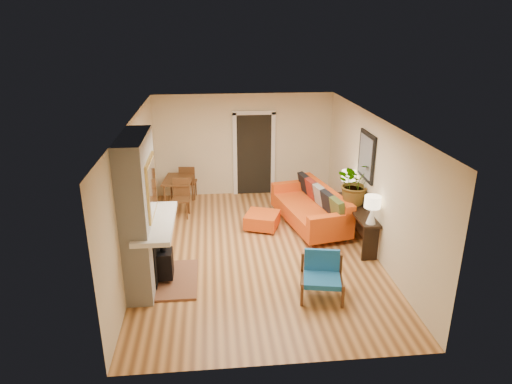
# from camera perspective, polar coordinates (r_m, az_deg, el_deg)

# --- Properties ---
(room_shell) EXTENTS (6.50, 6.50, 6.50)m
(room_shell) POSITION_cam_1_polar(r_m,az_deg,el_deg) (11.16, 1.85, 4.88)
(room_shell) COLOR tan
(room_shell) RESTS_ON ground
(fireplace) EXTENTS (1.09, 1.68, 2.60)m
(fireplace) POSITION_cam_1_polar(r_m,az_deg,el_deg) (7.72, -14.05, -2.98)
(fireplace) COLOR white
(fireplace) RESTS_ON ground
(sofa) EXTENTS (1.43, 2.46, 0.91)m
(sofa) POSITION_cam_1_polar(r_m,az_deg,el_deg) (10.14, 7.15, -1.94)
(sofa) COLOR silver
(sofa) RESTS_ON ground
(ottoman) EXTENTS (0.87, 0.87, 0.34)m
(ottoman) POSITION_cam_1_polar(r_m,az_deg,el_deg) (9.94, 0.77, -3.48)
(ottoman) COLOR silver
(ottoman) RESTS_ON ground
(blue_chair) EXTENTS (0.80, 0.78, 0.71)m
(blue_chair) POSITION_cam_1_polar(r_m,az_deg,el_deg) (7.65, 8.23, -9.95)
(blue_chair) COLOR brown
(blue_chair) RESTS_ON ground
(dining_table) EXTENTS (0.81, 1.66, 0.88)m
(dining_table) POSITION_cam_1_polar(r_m,az_deg,el_deg) (11.11, -9.30, 0.96)
(dining_table) COLOR brown
(dining_table) RESTS_ON ground
(console_table) EXTENTS (0.34, 1.85, 0.72)m
(console_table) POSITION_cam_1_polar(r_m,az_deg,el_deg) (9.47, 12.55, -2.76)
(console_table) COLOR black
(console_table) RESTS_ON ground
(lamp_near) EXTENTS (0.30, 0.30, 0.54)m
(lamp_near) POSITION_cam_1_polar(r_m,az_deg,el_deg) (8.63, 14.33, -1.77)
(lamp_near) COLOR white
(lamp_near) RESTS_ON console_table
(lamp_far) EXTENTS (0.30, 0.30, 0.54)m
(lamp_far) POSITION_cam_1_polar(r_m,az_deg,el_deg) (9.98, 11.45, 1.51)
(lamp_far) COLOR white
(lamp_far) RESTS_ON console_table
(houseplant) EXTENTS (0.98, 0.91, 0.91)m
(houseplant) POSITION_cam_1_polar(r_m,az_deg,el_deg) (9.47, 12.34, 1.16)
(houseplant) COLOR #1E5919
(houseplant) RESTS_ON console_table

